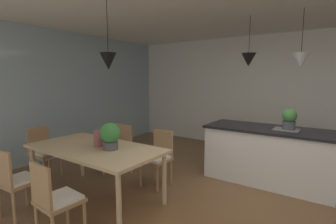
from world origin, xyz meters
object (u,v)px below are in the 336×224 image
(chair_window_end, at_px, (44,151))
(potted_plant_on_island, at_px, (289,119))
(vase_on_dining_table, at_px, (99,139))
(chair_near_right, at_px, (55,199))
(potted_plant_on_table, at_px, (110,135))
(chair_near_left, at_px, (15,180))
(chair_far_left, at_px, (119,148))
(kitchen_island, at_px, (268,154))
(chair_far_right, at_px, (158,156))
(dining_table, at_px, (95,151))

(chair_window_end, distance_m, potted_plant_on_island, 4.03)
(vase_on_dining_table, bearing_deg, chair_near_right, -65.97)
(chair_near_right, height_order, potted_plant_on_island, potted_plant_on_island)
(potted_plant_on_table, bearing_deg, chair_window_end, -178.58)
(chair_near_left, relative_size, potted_plant_on_island, 2.59)
(chair_far_left, distance_m, kitchen_island, 2.54)
(chair_far_left, relative_size, chair_near_left, 1.00)
(chair_far_left, xyz_separation_m, potted_plant_on_island, (2.55, 1.13, 0.60))
(kitchen_island, xyz_separation_m, potted_plant_on_table, (-1.56, -1.96, 0.49))
(chair_far_right, relative_size, kitchen_island, 0.44)
(chair_far_right, relative_size, chair_far_left, 1.00)
(dining_table, relative_size, chair_near_left, 2.20)
(vase_on_dining_table, bearing_deg, dining_table, -106.49)
(potted_plant_on_island, distance_m, vase_on_dining_table, 2.87)
(potted_plant_on_island, relative_size, potted_plant_on_table, 0.92)
(chair_window_end, bearing_deg, dining_table, 0.21)
(dining_table, distance_m, chair_near_left, 0.99)
(chair_near_left, xyz_separation_m, potted_plant_on_island, (2.55, 2.87, 0.60))
(chair_window_end, distance_m, chair_near_right, 1.96)
(kitchen_island, relative_size, vase_on_dining_table, 9.10)
(chair_far_left, xyz_separation_m, potted_plant_on_table, (0.71, -0.83, 0.48))
(chair_near_right, bearing_deg, chair_far_right, 89.81)
(dining_table, bearing_deg, potted_plant_on_table, 7.20)
(dining_table, height_order, chair_far_right, chair_far_right)
(chair_near_left, bearing_deg, dining_table, 63.78)
(chair_window_end, xyz_separation_m, chair_near_right, (1.76, -0.86, 0.00))
(chair_far_left, height_order, kitchen_island, kitchen_island)
(chair_far_right, xyz_separation_m, potted_plant_on_island, (1.69, 1.13, 0.60))
(chair_near_right, height_order, kitchen_island, kitchen_island)
(chair_near_right, xyz_separation_m, potted_plant_on_island, (1.69, 2.87, 0.60))
(chair_near_right, bearing_deg, kitchen_island, 63.78)
(chair_near_right, height_order, chair_far_right, same)
(chair_window_end, bearing_deg, chair_near_right, -26.18)
(chair_window_end, distance_m, chair_near_left, 1.25)
(chair_near_left, distance_m, vase_on_dining_table, 1.10)
(kitchen_island, distance_m, potted_plant_on_table, 2.56)
(chair_far_left, height_order, potted_plant_on_island, potted_plant_on_island)
(dining_table, height_order, vase_on_dining_table, vase_on_dining_table)
(dining_table, height_order, potted_plant_on_island, potted_plant_on_island)
(chair_window_end, xyz_separation_m, potted_plant_on_island, (3.45, 2.00, 0.60))
(dining_table, bearing_deg, chair_far_right, 63.45)
(chair_far_right, relative_size, chair_near_left, 1.00)
(chair_far_left, bearing_deg, kitchen_island, 26.45)
(dining_table, xyz_separation_m, kitchen_island, (1.84, 2.00, -0.23))
(dining_table, relative_size, chair_near_right, 2.20)
(chair_far_right, distance_m, kitchen_island, 1.80)
(chair_near_right, bearing_deg, vase_on_dining_table, 114.03)
(chair_near_right, bearing_deg, potted_plant_on_island, 59.45)
(kitchen_island, bearing_deg, vase_on_dining_table, -133.18)
(dining_table, bearing_deg, chair_window_end, -179.79)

